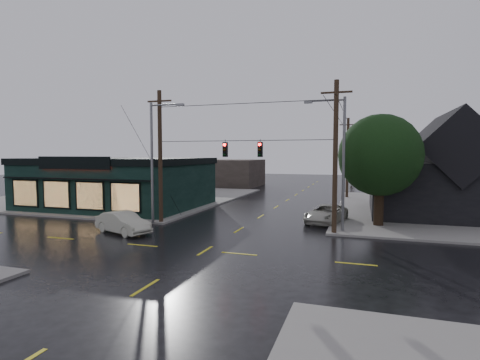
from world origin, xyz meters
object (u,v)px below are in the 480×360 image
(utility_pole_nw, at_px, (161,223))
(sedan_cream, at_px, (123,223))
(suv_silver, at_px, (326,214))
(corner_tree, at_px, (380,155))
(utility_pole_ne, at_px, (334,235))

(utility_pole_nw, relative_size, sedan_cream, 2.28)
(utility_pole_nw, distance_m, suv_silver, 12.83)
(corner_tree, height_order, sedan_cream, corner_tree)
(utility_pole_nw, distance_m, sedan_cream, 4.14)
(sedan_cream, bearing_deg, suv_silver, -36.40)
(utility_pole_ne, bearing_deg, utility_pole_nw, 180.00)
(utility_pole_ne, bearing_deg, corner_tree, 51.86)
(utility_pole_ne, bearing_deg, suv_silver, 102.16)
(utility_pole_ne, distance_m, suv_silver, 4.39)
(utility_pole_nw, bearing_deg, utility_pole_ne, 0.00)
(corner_tree, relative_size, utility_pole_nw, 0.80)
(corner_tree, height_order, suv_silver, corner_tree)
(sedan_cream, bearing_deg, corner_tree, -44.40)
(corner_tree, relative_size, sedan_cream, 1.82)
(corner_tree, bearing_deg, utility_pole_ne, -128.14)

